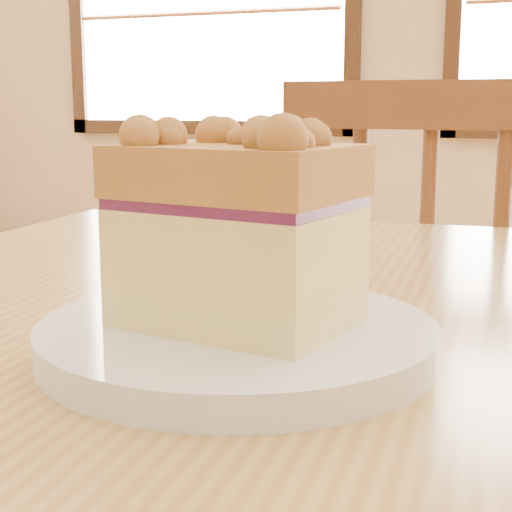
{
  "coord_description": "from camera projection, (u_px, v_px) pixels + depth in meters",
  "views": [
    {
      "loc": [
        -0.08,
        -0.24,
        0.89
      ],
      "look_at": [
        -0.23,
        0.18,
        0.8
      ],
      "focal_mm": 55.0,
      "sensor_mm": 36.0,
      "label": 1
    }
  ],
  "objects": [
    {
      "name": "cafe_chair_main",
      "position": [
        439.0,
        388.0,
        1.18
      ],
      "size": [
        0.44,
        0.44,
        0.93
      ],
      "rotation": [
        0.0,
        0.0,
        3.09
      ],
      "color": "#592B18",
      "rests_on": "ground"
    },
    {
      "name": "plate",
      "position": [
        238.0,
        340.0,
        0.44
      ],
      "size": [
        0.22,
        0.22,
        0.02
      ],
      "color": "white",
      "rests_on": "cafe_table_main"
    },
    {
      "name": "cake_slice",
      "position": [
        235.0,
        223.0,
        0.43
      ],
      "size": [
        0.14,
        0.11,
        0.12
      ],
      "rotation": [
        0.0,
        0.0,
        -0.18
      ],
      "color": "#F8E38C",
      "rests_on": "plate"
    }
  ]
}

